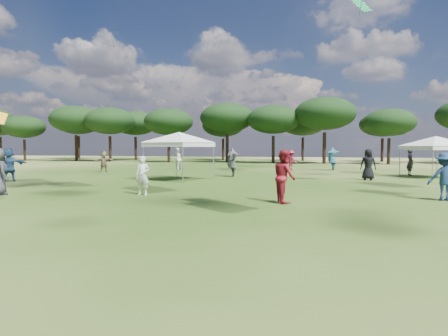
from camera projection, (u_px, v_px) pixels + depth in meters
The scene contains 4 objects.
tree_line at pixel (316, 118), 45.70m from camera, with size 108.78×17.63×7.77m.
tent_left at pixel (179, 134), 21.81m from camera, with size 5.80×5.80×3.10m.
tent_right at pixel (436, 138), 23.42m from camera, with size 5.67×5.67×2.91m.
festival_crowd at pixel (253, 164), 23.26m from camera, with size 30.46×20.96×1.91m.
Camera 1 is at (0.96, 0.09, 1.97)m, focal length 30.00 mm.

